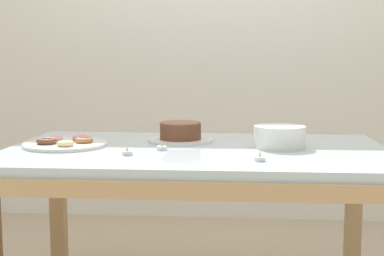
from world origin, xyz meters
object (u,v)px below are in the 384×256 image
(pastry_platter, at_px, (65,143))
(cake_chocolate_round, at_px, (180,133))
(tealight_near_cakes, at_px, (260,158))
(tealight_left_edge, at_px, (162,148))
(tealight_right_edge, at_px, (127,153))
(tealight_near_front, at_px, (172,133))
(plate_stack, at_px, (280,137))

(pastry_platter, bearing_deg, cake_chocolate_round, 18.95)
(tealight_near_cakes, relative_size, tealight_left_edge, 1.00)
(tealight_right_edge, bearing_deg, cake_chocolate_round, 64.85)
(tealight_left_edge, bearing_deg, tealight_near_front, 91.53)
(cake_chocolate_round, xyz_separation_m, tealight_left_edge, (-0.05, -0.23, -0.03))
(tealight_near_front, relative_size, tealight_near_cakes, 1.00)
(tealight_left_edge, bearing_deg, tealight_right_edge, -132.75)
(pastry_platter, distance_m, tealight_left_edge, 0.42)
(tealight_near_cakes, bearing_deg, tealight_near_front, 121.03)
(cake_chocolate_round, height_order, tealight_left_edge, cake_chocolate_round)
(tealight_near_cakes, bearing_deg, plate_stack, 72.71)
(tealight_near_front, xyz_separation_m, tealight_near_cakes, (0.39, -0.65, 0.00))
(pastry_platter, xyz_separation_m, tealight_near_cakes, (0.79, -0.28, -0.00))
(tealight_left_edge, bearing_deg, pastry_platter, 170.30)
(pastry_platter, bearing_deg, tealight_left_edge, -9.70)
(pastry_platter, xyz_separation_m, plate_stack, (0.89, 0.02, 0.03))
(tealight_right_edge, bearing_deg, tealight_left_edge, 47.25)
(cake_chocolate_round, height_order, tealight_right_edge, cake_chocolate_round)
(pastry_platter, height_order, tealight_left_edge, same)
(cake_chocolate_round, distance_m, tealight_near_front, 0.22)
(plate_stack, bearing_deg, tealight_left_edge, -168.63)
(plate_stack, xyz_separation_m, tealight_near_front, (-0.48, 0.35, -0.03))
(tealight_near_front, distance_m, tealight_near_cakes, 0.76)
(tealight_near_cakes, relative_size, tealight_right_edge, 1.00)
(pastry_platter, relative_size, tealight_right_edge, 8.66)
(tealight_near_front, bearing_deg, tealight_near_cakes, -58.97)
(plate_stack, height_order, tealight_near_cakes, plate_stack)
(tealight_near_front, bearing_deg, pastry_platter, -137.45)
(pastry_platter, distance_m, tealight_near_cakes, 0.84)
(tealight_right_edge, distance_m, tealight_left_edge, 0.17)
(plate_stack, distance_m, tealight_left_edge, 0.48)
(pastry_platter, xyz_separation_m, tealight_left_edge, (0.41, -0.07, -0.00))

